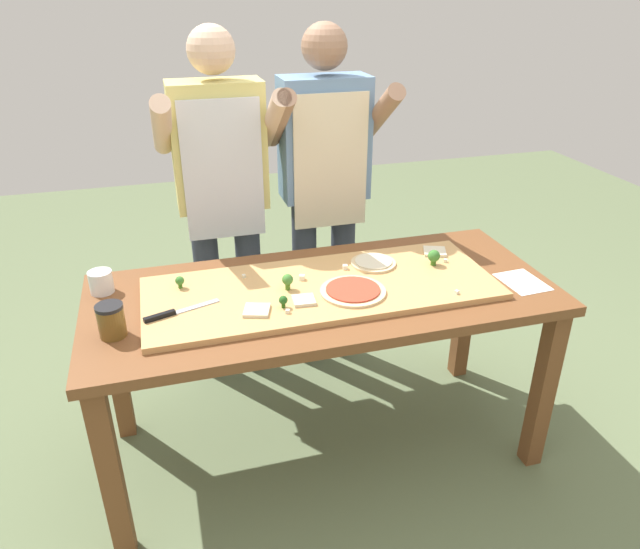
# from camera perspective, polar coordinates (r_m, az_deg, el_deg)

# --- Properties ---
(ground_plane) EXTENTS (8.00, 8.00, 0.00)m
(ground_plane) POSITION_cam_1_polar(r_m,az_deg,el_deg) (2.68, 0.25, -16.21)
(ground_plane) COLOR #60704C
(prep_table) EXTENTS (1.76, 0.77, 0.77)m
(prep_table) POSITION_cam_1_polar(r_m,az_deg,el_deg) (2.27, 0.28, -3.76)
(prep_table) COLOR brown
(prep_table) RESTS_ON ground
(cutting_board) EXTENTS (1.32, 0.51, 0.02)m
(cutting_board) POSITION_cam_1_polar(r_m,az_deg,el_deg) (2.21, 0.17, -1.35)
(cutting_board) COLOR tan
(cutting_board) RESTS_ON prep_table
(chefs_knife) EXTENTS (0.27, 0.11, 0.02)m
(chefs_knife) POSITION_cam_1_polar(r_m,az_deg,el_deg) (2.08, -14.23, -3.65)
(chefs_knife) COLOR #B7BABF
(chefs_knife) RESTS_ON cutting_board
(pizza_whole_tomato_red) EXTENTS (0.24, 0.24, 0.02)m
(pizza_whole_tomato_red) POSITION_cam_1_polar(r_m,az_deg,el_deg) (2.16, 3.22, -1.58)
(pizza_whole_tomato_red) COLOR beige
(pizza_whole_tomato_red) RESTS_ON cutting_board
(pizza_whole_cheese_artichoke) EXTENTS (0.18, 0.18, 0.02)m
(pizza_whole_cheese_artichoke) POSITION_cam_1_polar(r_m,az_deg,el_deg) (2.38, 5.21, 1.16)
(pizza_whole_cheese_artichoke) COLOR beige
(pizza_whole_cheese_artichoke) RESTS_ON cutting_board
(pizza_slice_near_right) EXTENTS (0.12, 0.12, 0.01)m
(pizza_slice_near_right) POSITION_cam_1_polar(r_m,az_deg,el_deg) (2.51, 11.10, 2.21)
(pizza_slice_near_right) COLOR beige
(pizza_slice_near_right) RESTS_ON cutting_board
(pizza_slice_center) EXTENTS (0.08, 0.08, 0.01)m
(pizza_slice_center) POSITION_cam_1_polar(r_m,az_deg,el_deg) (2.09, -1.58, -2.52)
(pizza_slice_center) COLOR beige
(pizza_slice_center) RESTS_ON cutting_board
(pizza_slice_near_left) EXTENTS (0.11, 0.11, 0.01)m
(pizza_slice_near_left) POSITION_cam_1_polar(r_m,az_deg,el_deg) (2.04, -6.17, -3.48)
(pizza_slice_near_left) COLOR beige
(pizza_slice_near_left) RESTS_ON cutting_board
(broccoli_floret_center_right) EXTENTS (0.04, 0.04, 0.06)m
(broccoli_floret_center_right) POSITION_cam_1_polar(r_m,az_deg,el_deg) (2.17, -3.18, -0.55)
(broccoli_floret_center_right) COLOR #487A23
(broccoli_floret_center_right) RESTS_ON cutting_board
(broccoli_floret_back_right) EXTENTS (0.03, 0.03, 0.05)m
(broccoli_floret_back_right) POSITION_cam_1_polar(r_m,az_deg,el_deg) (2.24, -13.48, -0.63)
(broccoli_floret_back_right) COLOR #3F7220
(broccoli_floret_back_right) RESTS_ON cutting_board
(broccoli_floret_front_mid) EXTENTS (0.05, 0.05, 0.06)m
(broccoli_floret_front_mid) POSITION_cam_1_polar(r_m,az_deg,el_deg) (2.39, 11.02, 1.73)
(broccoli_floret_front_mid) COLOR #3F7220
(broccoli_floret_front_mid) RESTS_ON cutting_board
(broccoli_floret_front_right) EXTENTS (0.03, 0.03, 0.04)m
(broccoli_floret_front_right) POSITION_cam_1_polar(r_m,az_deg,el_deg) (2.05, -3.59, -2.55)
(broccoli_floret_front_right) COLOR #2C5915
(broccoli_floret_front_right) RESTS_ON cutting_board
(cheese_crumble_a) EXTENTS (0.02, 0.02, 0.01)m
(cheese_crumble_a) POSITION_cam_1_polar(r_m,az_deg,el_deg) (2.03, -3.17, -3.61)
(cheese_crumble_a) COLOR silver
(cheese_crumble_a) RESTS_ON cutting_board
(cheese_crumble_b) EXTENTS (0.02, 0.02, 0.01)m
(cheese_crumble_b) POSITION_cam_1_polar(r_m,az_deg,el_deg) (2.20, 13.17, -1.67)
(cheese_crumble_b) COLOR silver
(cheese_crumble_b) RESTS_ON cutting_board
(cheese_crumble_c) EXTENTS (0.02, 0.02, 0.02)m
(cheese_crumble_c) POSITION_cam_1_polar(r_m,az_deg,el_deg) (2.33, 2.46, 0.73)
(cheese_crumble_c) COLOR white
(cheese_crumble_c) RESTS_ON cutting_board
(cheese_crumble_d) EXTENTS (0.02, 0.02, 0.01)m
(cheese_crumble_d) POSITION_cam_1_polar(r_m,az_deg,el_deg) (2.28, -7.41, -0.16)
(cheese_crumble_d) COLOR silver
(cheese_crumble_d) RESTS_ON cutting_board
(cheese_crumble_e) EXTENTS (0.03, 0.03, 0.02)m
(cheese_crumble_e) POSITION_cam_1_polar(r_m,az_deg,el_deg) (2.24, -1.77, -0.29)
(cheese_crumble_e) COLOR white
(cheese_crumble_e) RESTS_ON cutting_board
(cheese_crumble_f) EXTENTS (0.02, 0.02, 0.01)m
(cheese_crumble_f) POSITION_cam_1_polar(r_m,az_deg,el_deg) (2.44, 12.10, 1.33)
(cheese_crumble_f) COLOR silver
(cheese_crumble_f) RESTS_ON cutting_board
(flour_cup) EXTENTS (0.09, 0.09, 0.09)m
(flour_cup) POSITION_cam_1_polar(r_m,az_deg,el_deg) (2.34, -20.50, -0.79)
(flour_cup) COLOR white
(flour_cup) RESTS_ON prep_table
(sauce_jar) EXTENTS (0.09, 0.09, 0.12)m
(sauce_jar) POSITION_cam_1_polar(r_m,az_deg,el_deg) (2.04, -19.64, -4.24)
(sauce_jar) COLOR brown
(sauce_jar) RESTS_ON prep_table
(recipe_note) EXTENTS (0.16, 0.20, 0.00)m
(recipe_note) POSITION_cam_1_polar(r_m,az_deg,el_deg) (2.41, 19.09, -0.68)
(recipe_note) COLOR white
(recipe_note) RESTS_ON prep_table
(cook_left) EXTENTS (0.54, 0.39, 1.67)m
(cook_left) POSITION_cam_1_polar(r_m,az_deg,el_deg) (2.69, -9.52, 8.53)
(cook_left) COLOR #333847
(cook_left) RESTS_ON ground
(cook_right) EXTENTS (0.54, 0.39, 1.67)m
(cook_right) POSITION_cam_1_polar(r_m,az_deg,el_deg) (2.78, 0.45, 9.49)
(cook_right) COLOR #333847
(cook_right) RESTS_ON ground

